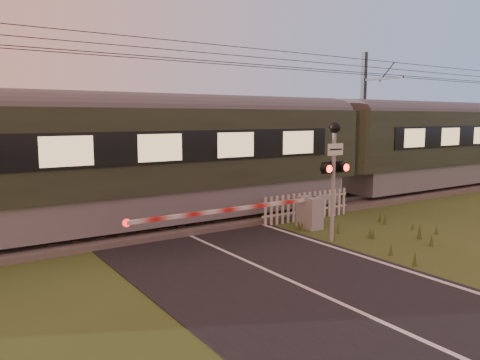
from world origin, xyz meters
TOP-DOWN VIEW (x-y plane):
  - ground at (0.00, 0.00)m, footprint 160.00×160.00m
  - road at (0.02, -0.23)m, footprint 6.00×140.00m
  - track_bed at (0.00, 6.50)m, footprint 140.00×3.40m
  - overhead_wires at (0.00, 6.50)m, footprint 120.00×0.62m
  - train at (7.70, 6.50)m, footprint 43.79×3.02m
  - boom_gate at (3.39, 3.62)m, footprint 7.27×0.80m
  - crossing_signal at (3.25, 2.05)m, footprint 0.89×0.36m
  - picket_fence at (4.54, 4.60)m, footprint 3.92×0.08m
  - catenary_mast at (11.95, 8.72)m, footprint 0.22×2.46m

SIDE VIEW (x-z plane):
  - ground at x=0.00m, z-range 0.00..0.00m
  - road at x=0.02m, z-range 0.00..0.03m
  - track_bed at x=0.00m, z-range -0.13..0.26m
  - picket_fence at x=4.54m, z-range 0.01..1.01m
  - boom_gate at x=3.39m, z-range 0.06..1.13m
  - train at x=7.70m, z-range 0.28..4.36m
  - crossing_signal at x=3.25m, z-range 0.66..4.17m
  - catenary_mast at x=11.95m, z-range 0.14..7.00m
  - overhead_wires at x=0.00m, z-range 5.41..6.04m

